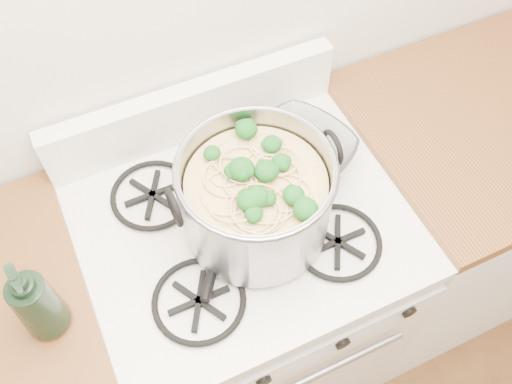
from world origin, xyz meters
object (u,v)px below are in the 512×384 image
(stock_pot, at_px, (256,199))
(bottle, at_px, (33,299))
(glass_bowl, at_px, (299,156))
(gas_range, at_px, (246,300))
(spatula, at_px, (230,200))

(stock_pot, distance_m, bottle, 0.49)
(stock_pot, distance_m, glass_bowl, 0.23)
(stock_pot, bearing_deg, gas_range, 122.34)
(glass_bowl, height_order, bottle, bottle)
(bottle, bearing_deg, gas_range, -1.93)
(stock_pot, bearing_deg, bottle, -175.88)
(stock_pot, distance_m, spatula, 0.12)
(gas_range, distance_m, spatula, 0.50)
(stock_pot, height_order, bottle, bottle)
(gas_range, height_order, stock_pot, stock_pot)
(gas_range, relative_size, glass_bowl, 9.25)
(stock_pot, xyz_separation_m, glass_bowl, (0.17, 0.12, -0.09))
(spatula, bearing_deg, stock_pot, -31.97)
(spatula, relative_size, glass_bowl, 3.10)
(glass_bowl, xyz_separation_m, bottle, (-0.66, -0.16, 0.10))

